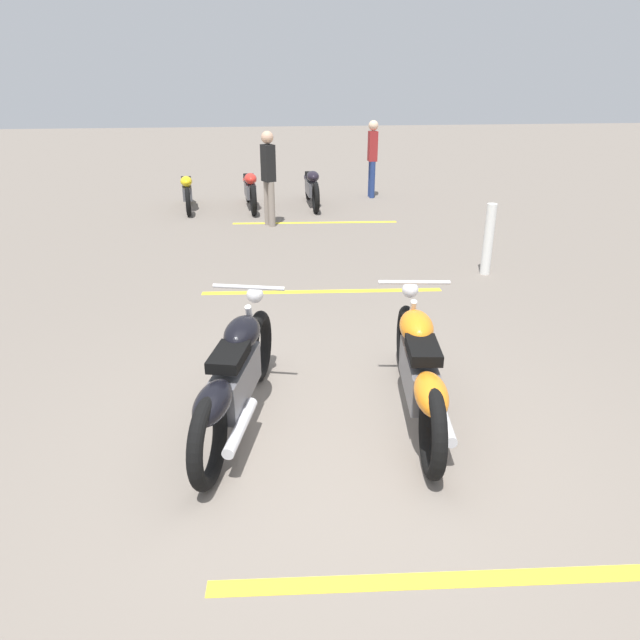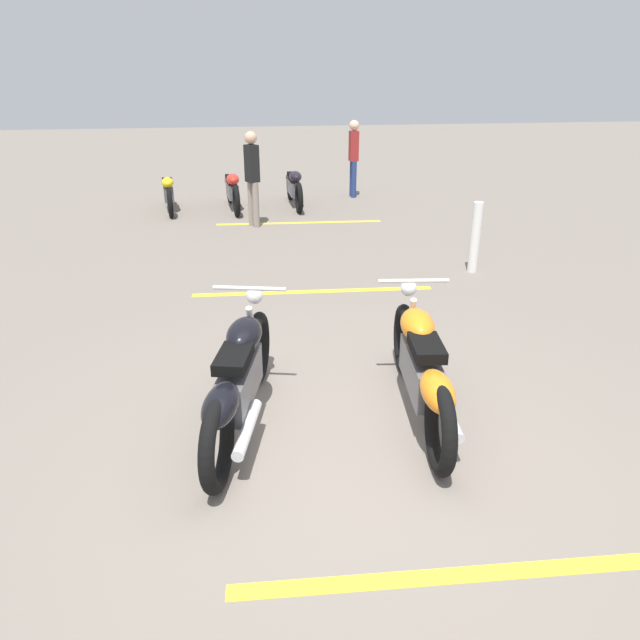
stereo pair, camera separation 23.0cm
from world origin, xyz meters
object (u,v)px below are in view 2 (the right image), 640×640
motorcycle_row_far_left (294,186)px  bystander_secondary (252,175)px  motorcycle_row_center (168,191)px  motorcycle_bright_foreground (422,367)px  bystander_near_row (354,155)px  motorcycle_row_left (232,189)px  bollard_post (475,237)px  motorcycle_dark_foreground (239,378)px

motorcycle_row_far_left → bystander_secondary: (-1.76, 0.98, 0.54)m
motorcycle_row_center → bystander_secondary: bystander_secondary is taller
motorcycle_bright_foreground → bystander_near_row: 9.59m
bystander_secondary → motorcycle_row_center: bearing=-71.7°
motorcycle_row_far_left → motorcycle_row_center: bearing=-89.8°
bystander_secondary → bystander_near_row: bearing=-160.8°
bystander_near_row → bystander_secondary: bystander_secondary is taller
motorcycle_row_left → bollard_post: size_ratio=2.02×
motorcycle_bright_foreground → motorcycle_row_center: 9.07m
motorcycle_row_far_left → bystander_secondary: bystander_secondary is taller
bystander_secondary → bollard_post: bearing=106.0°
motorcycle_row_center → bystander_secondary: 2.48m
motorcycle_row_center → motorcycle_dark_foreground: bearing=1.6°
motorcycle_bright_foreground → motorcycle_row_far_left: bearing=7.4°
motorcycle_bright_foreground → motorcycle_row_center: bearing=24.5°
bystander_near_row → motorcycle_row_far_left: bearing=26.4°
bollard_post → motorcycle_bright_foreground: bearing=151.0°
motorcycle_dark_foreground → bystander_secondary: 6.94m
motorcycle_row_center → bystander_secondary: bearing=38.5°
bollard_post → motorcycle_dark_foreground: bearing=135.7°
motorcycle_bright_foreground → bystander_near_row: bystander_near_row is taller
motorcycle_row_far_left → motorcycle_row_center: motorcycle_row_far_left is taller
motorcycle_row_center → bollard_post: bollard_post is taller
bystander_near_row → bystander_secondary: size_ratio=0.99×
bystander_near_row → motorcycle_bright_foreground: bearing=80.5°
motorcycle_dark_foreground → bystander_secondary: bystander_secondary is taller
motorcycle_row_center → motorcycle_bright_foreground: bearing=11.0°
motorcycle_row_center → bystander_near_row: bearing=94.7°
bystander_secondary → bollard_post: size_ratio=1.70×
motorcycle_bright_foreground → bystander_secondary: bearing=15.4°
motorcycle_row_left → bystander_secondary: (-1.65, -0.36, 0.55)m
motorcycle_bright_foreground → bollard_post: 4.17m
motorcycle_row_left → bystander_near_row: (0.86, -2.82, 0.54)m
bystander_near_row → bystander_secondary: (-2.51, 2.47, 0.01)m
motorcycle_dark_foreground → bollard_post: motorcycle_dark_foreground is taller
motorcycle_dark_foreground → bystander_secondary: (6.90, -0.52, 0.51)m
bollard_post → bystander_secondary: bearing=42.2°
bystander_secondary → bollard_post: bystander_secondary is taller
motorcycle_dark_foreground → bystander_near_row: size_ratio=1.27×
motorcycle_row_left → motorcycle_dark_foreground: bearing=-5.5°
motorcycle_row_far_left → motorcycle_dark_foreground: bearing=-10.4°
bystander_near_row → motorcycle_row_left: bearing=16.4°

